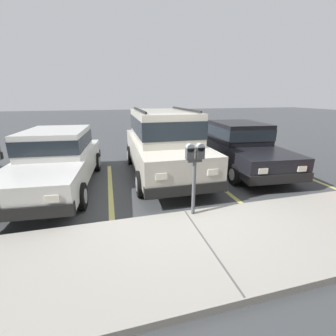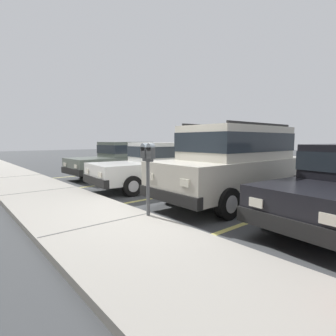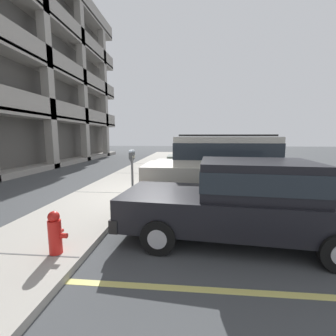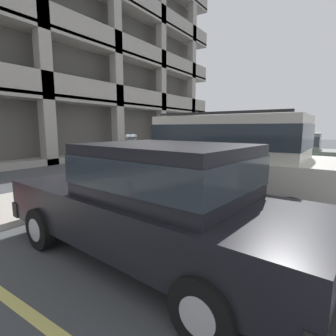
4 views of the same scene
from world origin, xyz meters
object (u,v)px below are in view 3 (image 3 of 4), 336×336
red_sedan (244,198)px  silver_suv (222,166)px  blue_coupe (208,157)px  parking_meter_near (132,161)px  dark_hatchback (206,163)px  fire_hydrant (55,233)px

red_sedan → silver_suv: bearing=6.2°
blue_coupe → parking_meter_near: size_ratio=3.14×
blue_coupe → dark_hatchback: bearing=172.0°
dark_hatchback → red_sedan: bearing=-172.4°
red_sedan → parking_meter_near: parking_meter_near is taller
red_sedan → blue_coupe: 8.72m
blue_coupe → fire_hydrant: blue_coupe is taller
dark_hatchback → parking_meter_near: 3.90m
red_sedan → dark_hatchback: bearing=8.2°
dark_hatchback → parking_meter_near: parking_meter_near is taller
dark_hatchback → blue_coupe: bearing=-1.7°
dark_hatchback → blue_coupe: 3.07m
silver_suv → blue_coupe: silver_suv is taller
silver_suv → dark_hatchback: (2.97, 0.24, -0.27)m
blue_coupe → parking_meter_near: bearing=152.4°
silver_suv → fire_hydrant: size_ratio=6.87×
red_sedan → fire_hydrant: 3.33m
silver_suv → parking_meter_near: bearing=89.5°
silver_suv → blue_coupe: 6.03m
silver_suv → red_sedan: bearing=-178.3°
silver_suv → parking_meter_near: size_ratio=3.34×
red_sedan → parking_meter_near: (2.76, 2.85, 0.37)m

